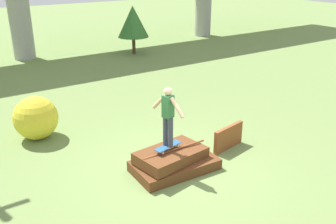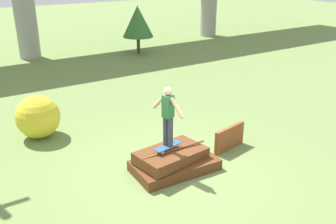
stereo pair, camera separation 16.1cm
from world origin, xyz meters
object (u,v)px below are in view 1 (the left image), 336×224
at_px(skateboard, 168,146).
at_px(skater, 168,113).
at_px(tree_behind_left, 133,22).
at_px(bush_yellow_flowering, 36,118).

height_order(skateboard, skater, skater).
bearing_deg(tree_behind_left, bush_yellow_flowering, -133.90).
distance_m(tree_behind_left, bush_yellow_flowering, 11.04).
bearing_deg(bush_yellow_flowering, skater, -59.83).
distance_m(skateboard, bush_yellow_flowering, 4.22).
relative_size(skateboard, tree_behind_left, 0.30).
distance_m(skateboard, tree_behind_left, 12.84).
bearing_deg(skateboard, tree_behind_left, 64.59).
bearing_deg(bush_yellow_flowering, tree_behind_left, 46.10).
relative_size(skater, tree_behind_left, 0.56).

